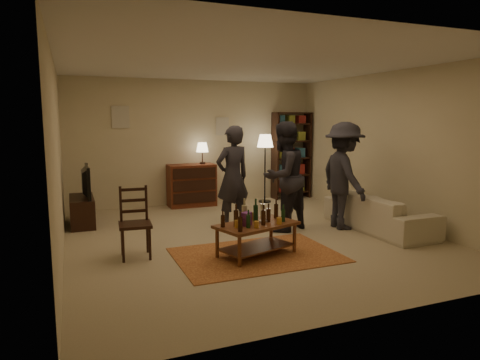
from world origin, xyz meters
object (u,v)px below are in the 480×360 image
dining_chair (135,219)px  tv_stand (82,204)px  bookshelf (291,154)px  person_left (233,177)px  floor_lamp (265,145)px  coffee_table (256,227)px  sofa (378,212)px  dresser (192,184)px  person_right (283,177)px  person_by_sofa (344,176)px

dining_chair → tv_stand: (-0.62, 2.12, -0.13)m
bookshelf → person_left: bearing=-137.0°
floor_lamp → coffee_table: bearing=-116.9°
bookshelf → sofa: 3.26m
tv_stand → dresser: dresser is taller
dining_chair → person_left: 2.06m
bookshelf → person_right: bookshelf is taller
bookshelf → sofa: bearing=-90.8°
dresser → person_left: size_ratio=0.78×
floor_lamp → person_right: 2.49m
coffee_table → dining_chair: dining_chair is taller
coffee_table → person_by_sofa: person_by_sofa is taller
dining_chair → tv_stand: bearing=110.6°
dining_chair → person_by_sofa: 3.56m
bookshelf → dresser: bearing=-178.4°
bookshelf → dining_chair: bearing=-142.8°
dining_chair → sofa: bearing=3.1°
coffee_table → person_right: size_ratio=0.68×
sofa → person_by_sofa: 0.85m
person_left → person_by_sofa: 1.88m
dining_chair → dresser: 3.44m
dining_chair → person_left: person_left is taller
tv_stand → dresser: (2.25, 0.91, 0.09)m
dining_chair → dresser: (1.64, 3.03, -0.04)m
coffee_table → floor_lamp: size_ratio=0.81×
tv_stand → person_by_sofa: person_by_sofa is taller
bookshelf → floor_lamp: (-0.81, -0.27, 0.25)m
person_left → person_by_sofa: size_ratio=0.97×
dresser → person_right: bearing=-71.0°
dresser → person_by_sofa: 3.40m
coffee_table → sofa: (2.49, 0.51, -0.10)m
coffee_table → bookshelf: (2.54, 3.69, 0.63)m
person_left → floor_lamp: bearing=-141.1°
tv_stand → coffee_table: bearing=-51.5°
tv_stand → bookshelf: bookshelf is taller
sofa → person_left: bearing=64.9°
dresser → sofa: size_ratio=0.65×
person_left → person_right: bearing=134.0°
tv_stand → person_right: person_right is taller
floor_lamp → person_left: size_ratio=0.87×
sofa → coffee_table: bearing=101.5°
dining_chair → tv_stand: size_ratio=0.92×
tv_stand → sofa: 5.14m
floor_lamp → person_by_sofa: person_by_sofa is taller
tv_stand → person_left: person_left is taller
coffee_table → bookshelf: bookshelf is taller
dresser → person_right: 2.72m
coffee_table → person_by_sofa: 2.22m
coffee_table → dining_chair: (-1.53, 0.59, 0.11)m
dining_chair → floor_lamp: floor_lamp is taller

